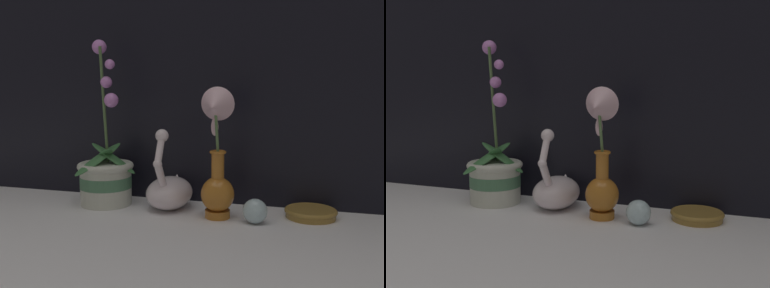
% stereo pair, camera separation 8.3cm
% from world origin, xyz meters
% --- Properties ---
extents(ground_plane, '(2.80, 2.80, 0.00)m').
position_xyz_m(ground_plane, '(0.00, 0.00, 0.00)').
color(ground_plane, white).
extents(orchid_potted_plant, '(0.17, 0.19, 0.45)m').
position_xyz_m(orchid_potted_plant, '(-0.28, 0.11, 0.08)').
color(orchid_potted_plant, beige).
rests_on(orchid_potted_plant, ground_plane).
extents(swan_figurine, '(0.12, 0.20, 0.22)m').
position_xyz_m(swan_figurine, '(-0.09, 0.12, 0.05)').
color(swan_figurine, white).
rests_on(swan_figurine, ground_plane).
extents(blue_vase, '(0.08, 0.11, 0.33)m').
position_xyz_m(blue_vase, '(0.05, 0.06, 0.14)').
color(blue_vase, '#B26B23').
rests_on(blue_vase, ground_plane).
extents(glass_sphere, '(0.06, 0.06, 0.06)m').
position_xyz_m(glass_sphere, '(0.15, 0.05, 0.03)').
color(glass_sphere, silver).
rests_on(glass_sphere, ground_plane).
extents(amber_dish, '(0.13, 0.13, 0.02)m').
position_xyz_m(amber_dish, '(0.27, 0.14, 0.01)').
color(amber_dish, olive).
rests_on(amber_dish, ground_plane).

